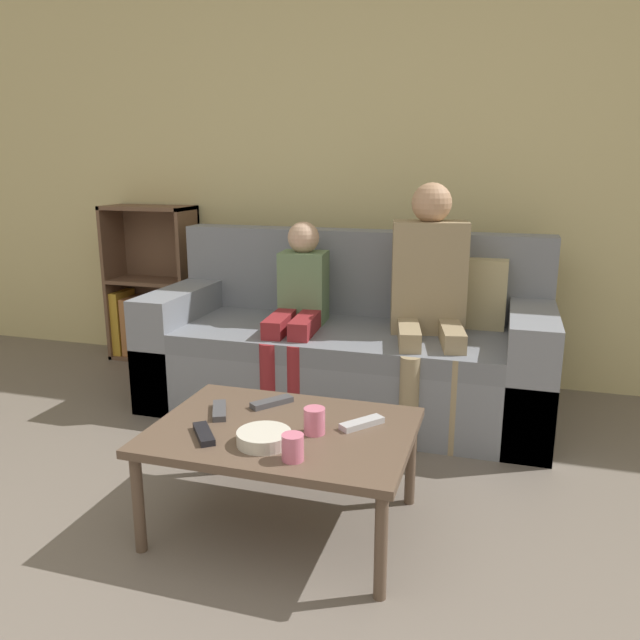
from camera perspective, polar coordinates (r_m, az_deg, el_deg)
The scene contains 13 objects.
wall_back at distance 3.83m, azimuth 4.84°, elevation 14.27°, with size 12.00×0.06×2.60m.
couch at distance 3.37m, azimuth 2.60°, elevation -2.81°, with size 2.09×0.86×0.92m.
bookshelf at distance 4.34m, azimuth -15.02°, elevation 1.58°, with size 0.58×0.28×1.02m.
coffee_table at distance 2.25m, azimuth -3.42°, elevation -10.65°, with size 0.91×0.65×0.39m.
person_adult at distance 3.12m, azimuth 9.97°, elevation 2.91°, with size 0.44×0.65×1.20m.
person_child at distance 3.25m, azimuth -2.03°, elevation 1.31°, with size 0.28×0.61×0.99m.
cup_near at distance 2.16m, azimuth -0.51°, elevation -9.20°, with size 0.07×0.07×0.09m.
cup_far at distance 1.99m, azimuth -2.51°, elevation -11.56°, with size 0.07×0.07×0.09m.
tv_remote_0 at distance 2.24m, azimuth 3.86°, elevation -9.40°, with size 0.14×0.16×0.02m.
tv_remote_1 at distance 2.42m, azimuth -4.43°, elevation -7.51°, with size 0.14×0.16×0.02m.
tv_remote_2 at distance 2.37m, azimuth -9.18°, elevation -8.18°, with size 0.12×0.17×0.02m.
tv_remote_3 at distance 2.19m, azimuth -10.58°, elevation -10.20°, with size 0.14×0.16×0.02m.
snack_bowl at distance 2.10m, azimuth -5.15°, elevation -10.67°, with size 0.18×0.18×0.05m.
Camera 1 is at (0.81, -0.90, 1.29)m, focal length 35.00 mm.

